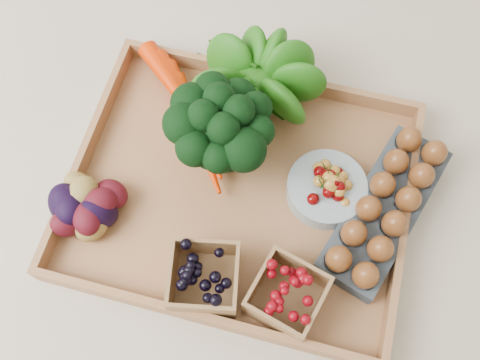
% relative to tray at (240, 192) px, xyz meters
% --- Properties ---
extents(ground, '(4.00, 4.00, 0.00)m').
position_rel_tray_xyz_m(ground, '(0.00, 0.00, -0.01)').
color(ground, beige).
rests_on(ground, ground).
extents(tray, '(0.55, 0.45, 0.01)m').
position_rel_tray_xyz_m(tray, '(0.00, 0.00, 0.00)').
color(tray, '#AC7548').
rests_on(tray, ground).
extents(carrots, '(0.24, 0.17, 0.06)m').
position_rel_tray_xyz_m(carrots, '(-0.13, 0.12, 0.04)').
color(carrots, '#EA2E00').
rests_on(carrots, tray).
extents(lettuce, '(0.14, 0.14, 0.14)m').
position_rel_tray_xyz_m(lettuce, '(-0.02, 0.18, 0.08)').
color(lettuce, '#21540D').
rests_on(lettuce, tray).
extents(broccoli, '(0.17, 0.17, 0.13)m').
position_rel_tray_xyz_m(broccoli, '(-0.04, 0.05, 0.07)').
color(broccoli, black).
rests_on(broccoli, tray).
extents(cherry_bowl, '(0.13, 0.13, 0.03)m').
position_rel_tray_xyz_m(cherry_bowl, '(0.14, 0.03, 0.02)').
color(cherry_bowl, '#8C9EA5').
rests_on(cherry_bowl, tray).
extents(egg_carton, '(0.19, 0.31, 0.03)m').
position_rel_tray_xyz_m(egg_carton, '(0.24, 0.02, 0.02)').
color(egg_carton, '#3D454E').
rests_on(egg_carton, tray).
extents(potatoes, '(0.15, 0.15, 0.08)m').
position_rel_tray_xyz_m(potatoes, '(-0.23, -0.10, 0.05)').
color(potatoes, '#3F0A12').
rests_on(potatoes, tray).
extents(punnet_blackberry, '(0.12, 0.12, 0.07)m').
position_rel_tray_xyz_m(punnet_blackberry, '(-0.01, -0.16, 0.04)').
color(punnet_blackberry, black).
rests_on(punnet_blackberry, tray).
extents(punnet_raspberry, '(0.12, 0.12, 0.07)m').
position_rel_tray_xyz_m(punnet_raspberry, '(0.11, -0.16, 0.04)').
color(punnet_raspberry, '#6C040C').
rests_on(punnet_raspberry, tray).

